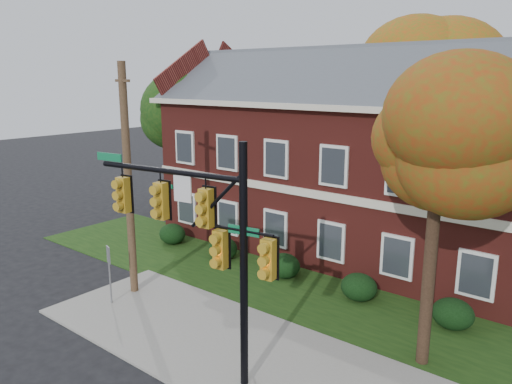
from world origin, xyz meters
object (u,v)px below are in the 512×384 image
Objects in this scene: hedge_left at (223,248)px; tree_near_right at (447,141)px; apartment_building at (349,148)px; traffic_signal at (205,234)px; utility_pole at (128,181)px; tree_left_rear at (190,106)px; hedge_center at (284,266)px; tree_far_rear at (440,67)px; hedge_far_left at (172,234)px; hedge_far_right at (453,314)px; sign_post at (109,265)px; hedge_right at (359,287)px.

tree_near_right is at bearing -14.81° from hedge_left.
apartment_building reaches higher than traffic_signal.
utility_pole is at bearing -169.14° from tree_near_right.
tree_left_rear reaches higher than hedge_left.
hedge_center is 0.12× the size of tree_far_rear.
hedge_left is 0.21× the size of traffic_signal.
hedge_left is 9.69m from tree_left_rear.
hedge_far_left is at bearing 180.00° from hedge_center.
tree_left_rear is 0.77× the size of tree_far_rear.
hedge_left and hedge_far_right have the same top height.
tree_far_rear reaches higher than hedge_left.
hedge_center is (3.50, 0.00, 0.00)m from hedge_left.
traffic_signal is 6.61m from sign_post.
apartment_building is at bearing 92.40° from sign_post.
hedge_far_left and hedge_right have the same top height.
traffic_signal is 6.58m from utility_pole.
sign_post is at bearing -138.66° from hedge_right.
hedge_center and hedge_far_right have the same top height.
apartment_building reaches higher than hedge_far_right.
traffic_signal is (-4.53, -7.13, 3.68)m from hedge_far_right.
traffic_signal is at bearing -137.89° from tree_near_right.
hedge_left and hedge_center have the same top height.
utility_pole reaches higher than sign_post.
apartment_building is at bearing 6.54° from tree_left_rear.
hedge_far_left is at bearing -122.50° from tree_far_rear.
hedge_right is (3.50, 0.00, 0.00)m from hedge_center.
utility_pole is at bearing -155.28° from hedge_far_right.
utility_pole is (-10.72, -4.93, 3.97)m from hedge_far_right.
apartment_building is 2.19× the size of tree_near_right.
apartment_building is at bearing -99.71° from tree_far_rear.
tree_near_right is (10.72, -2.83, 6.14)m from hedge_left.
tree_far_rear is at bearing 80.29° from apartment_building.
tree_left_rear is at bearing -173.46° from apartment_building.
hedge_center is 9.90m from tree_near_right.
hedge_center is at bearing 158.58° from tree_near_right.
utility_pole is at bearing -56.46° from tree_left_rear.
hedge_far_right is (14.00, 0.00, 0.00)m from hedge_far_left.
tree_near_right is 11.35m from utility_pole.
apartment_building is at bearing 87.96° from utility_pole.
hedge_far_left is 0.61× the size of sign_post.
hedge_right is 0.12× the size of tree_far_rear.
apartment_building reaches higher than hedge_right.
traffic_signal is at bearing 10.22° from sign_post.
tree_left_rear is at bearing 140.63° from sign_post.
apartment_building is 13.43× the size of hedge_center.
hedge_far_left is 10.50m from hedge_right.
apartment_building is at bearing 123.67° from hedge_right.
tree_far_rear reaches higher than utility_pole.
apartment_building reaches higher than hedge_center.
tree_left_rear is (-2.73, 4.14, 6.16)m from hedge_far_left.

